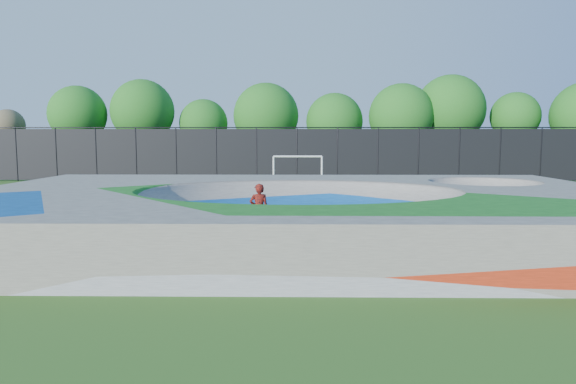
% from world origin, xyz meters
% --- Properties ---
extents(ground, '(120.00, 120.00, 0.00)m').
position_xyz_m(ground, '(0.00, 0.00, 0.00)').
color(ground, '#2C5618').
rests_on(ground, ground).
extents(skate_deck, '(22.00, 14.00, 1.50)m').
position_xyz_m(skate_deck, '(0.00, 0.00, 0.75)').
color(skate_deck, gray).
rests_on(skate_deck, ground).
extents(skater, '(0.66, 0.46, 1.74)m').
position_xyz_m(skater, '(-1.29, -0.42, 0.87)').
color(skater, '#AD1D0D').
rests_on(skater, ground).
extents(skateboard, '(0.79, 0.26, 0.05)m').
position_xyz_m(skateboard, '(-1.29, -0.42, 0.03)').
color(skateboard, black).
rests_on(skateboard, ground).
extents(soccer_goal, '(3.21, 0.12, 2.12)m').
position_xyz_m(soccer_goal, '(0.04, 15.60, 1.47)').
color(soccer_goal, silver).
rests_on(soccer_goal, ground).
extents(fence, '(48.09, 0.09, 4.04)m').
position_xyz_m(fence, '(0.00, 21.00, 2.10)').
color(fence, black).
rests_on(fence, ground).
extents(treeline, '(51.20, 7.52, 8.54)m').
position_xyz_m(treeline, '(3.44, 26.18, 5.12)').
color(treeline, '#4B3B25').
rests_on(treeline, ground).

